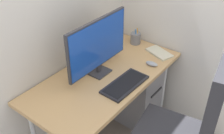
# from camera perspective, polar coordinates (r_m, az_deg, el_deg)

# --- Properties ---
(desk) EXTENTS (1.34, 0.65, 0.74)m
(desk) POSITION_cam_1_polar(r_m,az_deg,el_deg) (2.14, -1.35, -2.94)
(desk) COLOR tan
(desk) RESTS_ON ground_plane
(office_chair) EXTENTS (0.58, 0.58, 1.22)m
(office_chair) POSITION_cam_1_polar(r_m,az_deg,el_deg) (1.87, 15.14, -13.11)
(office_chair) COLOR black
(office_chair) RESTS_ON ground_plane
(filing_cabinet) EXTENTS (0.37, 0.55, 0.59)m
(filing_cabinet) POSITION_cam_1_polar(r_m,az_deg,el_deg) (2.66, 4.08, -5.10)
(filing_cabinet) COLOR slate
(filing_cabinet) RESTS_ON ground_plane
(monitor) EXTENTS (0.63, 0.13, 0.45)m
(monitor) POSITION_cam_1_polar(r_m,az_deg,el_deg) (2.00, -2.99, 4.73)
(monitor) COLOR #333338
(monitor) RESTS_ON desk
(keyboard) EXTENTS (0.39, 0.19, 0.02)m
(keyboard) POSITION_cam_1_polar(r_m,az_deg,el_deg) (1.99, 2.79, -3.69)
(keyboard) COLOR black
(keyboard) RESTS_ON desk
(mouse) EXTENTS (0.06, 0.11, 0.03)m
(mouse) POSITION_cam_1_polar(r_m,az_deg,el_deg) (2.23, 8.49, 0.69)
(mouse) COLOR #9EA0A5
(mouse) RESTS_ON desk
(pen_holder) EXTENTS (0.10, 0.10, 0.16)m
(pen_holder) POSITION_cam_1_polar(r_m,az_deg,el_deg) (2.53, 5.04, 6.15)
(pen_holder) COLOR slate
(pen_holder) RESTS_ON desk
(notebook) EXTENTS (0.20, 0.26, 0.02)m
(notebook) POSITION_cam_1_polar(r_m,az_deg,el_deg) (2.41, 10.07, 3.01)
(notebook) COLOR beige
(notebook) RESTS_ON desk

